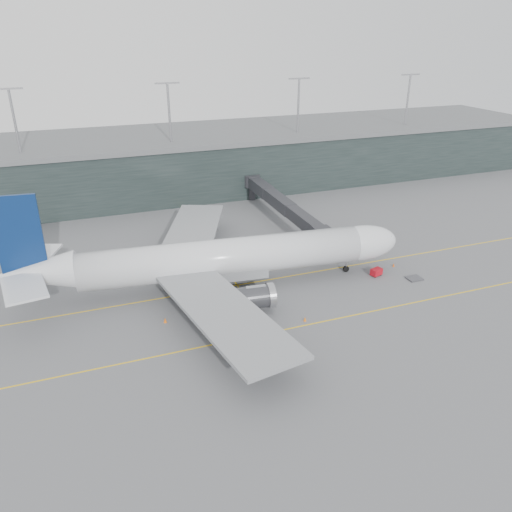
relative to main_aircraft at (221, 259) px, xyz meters
name	(u,v)px	position (x,y,z in m)	size (l,w,h in m)	color
ground	(204,280)	(-2.34, 3.46, -5.36)	(320.00, 320.00, 0.00)	#5B5B60
taxiline_a	(210,290)	(-2.34, -0.54, -5.35)	(160.00, 0.25, 0.02)	yellow
taxiline_b	(239,339)	(-2.34, -16.54, -5.35)	(160.00, 0.25, 0.02)	yellow
taxiline_lead_main	(202,237)	(2.66, 23.46, -5.35)	(0.25, 60.00, 0.02)	yellow
terminal	(148,164)	(-2.35, 61.46, 2.26)	(240.00, 36.00, 29.00)	black
main_aircraft	(221,259)	(0.00, 0.00, 0.00)	(68.12, 63.67, 19.09)	silver
jet_bridge	(276,200)	(21.57, 27.40, -0.39)	(4.08, 43.98, 6.63)	#27282C
gse_cart	(376,272)	(27.68, -5.85, -4.58)	(2.33, 1.84, 1.39)	#AC0C17
baggage_dolly	(414,278)	(33.36, -9.45, -5.20)	(2.63, 2.11, 0.26)	#3D3E43
uld_a	(166,259)	(-7.26, 12.66, -4.48)	(2.13, 1.86, 1.67)	#35363A
uld_b	(181,254)	(-4.10, 13.80, -4.42)	(2.25, 1.95, 1.78)	#35363A
uld_c	(189,255)	(-2.73, 13.36, -4.50)	(2.23, 2.04, 1.64)	#35363A
cone_nose	(394,265)	(32.93, -3.69, -5.02)	(0.42, 0.42, 0.67)	#EC570D
cone_wing_stbd	(305,319)	(8.75, -15.41, -4.99)	(0.46, 0.46, 0.74)	orange
cone_wing_port	(241,246)	(8.63, 15.19, -5.04)	(0.41, 0.41, 0.65)	#D5570B
cone_tail	(165,320)	(-11.58, -8.28, -4.96)	(0.50, 0.50, 0.80)	orange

